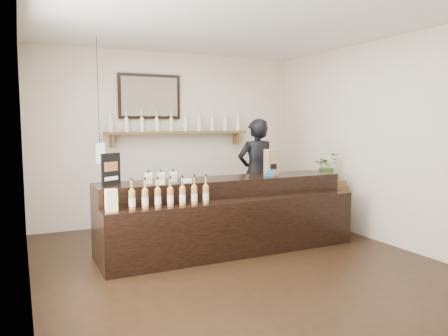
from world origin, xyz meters
TOP-DOWN VIEW (x-y plane):
  - ground at (0.00, 0.00)m, footprint 5.00×5.00m
  - room_shell at (0.00, 0.00)m, footprint 5.00×5.00m
  - back_wall_decor at (-0.16, 2.37)m, footprint 2.66×0.96m
  - counter at (0.13, 0.58)m, footprint 3.35×0.92m
  - promo_sign at (-1.33, 0.67)m, footprint 0.25×0.15m
  - paper_bag at (0.87, 0.70)m, footprint 0.17×0.14m
  - tape_dispenser at (0.79, 0.61)m, footprint 0.12×0.07m
  - side_cabinet at (2.00, 0.91)m, footprint 0.47×0.59m
  - potted_plant at (2.00, 0.91)m, footprint 0.41×0.37m
  - shopkeeper at (1.11, 1.55)m, footprint 0.73×0.50m

SIDE VIEW (x-z plane):
  - ground at x=0.00m, z-range 0.00..0.00m
  - side_cabinet at x=2.00m, z-range 0.00..0.79m
  - counter at x=0.13m, z-range -0.11..0.98m
  - tape_dispenser at x=0.79m, z-range 0.92..1.02m
  - shopkeeper at x=1.11m, z-range 0.00..1.95m
  - potted_plant at x=2.00m, z-range 0.79..1.20m
  - paper_bag at x=0.87m, z-range 0.93..1.30m
  - promo_sign at x=-1.33m, z-range 0.93..1.31m
  - room_shell at x=0.00m, z-range -0.80..4.20m
  - back_wall_decor at x=-0.16m, z-range 0.91..2.60m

